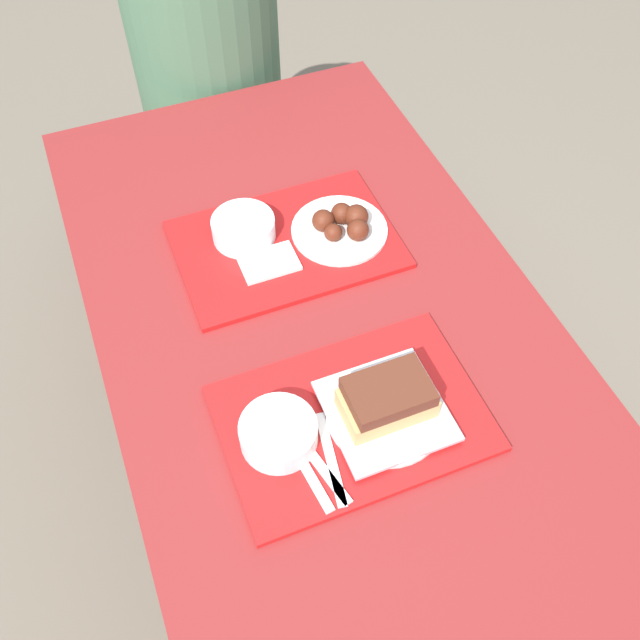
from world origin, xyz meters
TOP-DOWN VIEW (x-y plane):
  - ground_plane at (0.00, 0.00)m, footprint 12.00×12.00m
  - picnic_table at (0.00, 0.00)m, footprint 0.83×1.57m
  - picnic_bench_far at (0.00, 1.00)m, footprint 0.79×0.28m
  - tray_near at (-0.03, -0.19)m, footprint 0.44×0.30m
  - tray_far at (-0.00, 0.23)m, footprint 0.44×0.30m
  - bowl_coleslaw_near at (-0.17, -0.18)m, footprint 0.13×0.13m
  - brisket_sandwich_plate at (0.02, -0.20)m, footprint 0.20×0.20m
  - plastic_fork_near at (-0.12, -0.25)m, footprint 0.05×0.17m
  - plastic_knife_near at (-0.10, -0.25)m, footprint 0.04×0.17m
  - plastic_spoon_near at (-0.14, -0.25)m, footprint 0.04×0.17m
  - bowl_coleslaw_far at (-0.07, 0.28)m, footprint 0.13×0.13m
  - wings_plate_far at (0.12, 0.22)m, footprint 0.20×0.20m
  - napkin_far at (-0.05, 0.19)m, footprint 0.11×0.08m
  - person_seated_across at (0.05, 1.00)m, footprint 0.40×0.40m

SIDE VIEW (x-z plane):
  - ground_plane at x=0.00m, z-range 0.00..0.00m
  - picnic_bench_far at x=0.00m, z-range 0.15..0.60m
  - picnic_table at x=0.00m, z-range 0.27..0.99m
  - tray_near at x=-0.03m, z-range 0.73..0.74m
  - tray_far at x=0.00m, z-range 0.73..0.74m
  - plastic_fork_near at x=-0.12m, z-range 0.74..0.74m
  - plastic_knife_near at x=-0.10m, z-range 0.74..0.74m
  - plastic_spoon_near at x=-0.14m, z-range 0.74..0.74m
  - napkin_far at x=-0.05m, z-range 0.74..0.75m
  - person_seated_across at x=0.05m, z-range 0.38..1.13m
  - wings_plate_far at x=0.12m, z-range 0.73..0.79m
  - bowl_coleslaw_near at x=-0.17m, z-range 0.74..0.79m
  - bowl_coleslaw_far at x=-0.07m, z-range 0.74..0.79m
  - brisket_sandwich_plate at x=0.02m, z-range 0.73..0.81m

